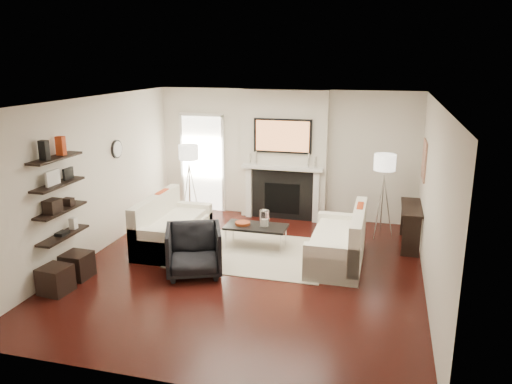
% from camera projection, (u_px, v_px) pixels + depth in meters
% --- Properties ---
extents(room_envelope, '(6.00, 6.00, 6.00)m').
position_uv_depth(room_envelope, '(246.00, 189.00, 7.72)').
color(room_envelope, black).
rests_on(room_envelope, ground).
extents(chimney_breast, '(1.80, 0.25, 2.70)m').
position_uv_depth(chimney_breast, '(284.00, 155.00, 10.40)').
color(chimney_breast, silver).
rests_on(chimney_breast, floor).
extents(fireplace_surround, '(1.30, 0.02, 1.04)m').
position_uv_depth(fireplace_surround, '(282.00, 195.00, 10.49)').
color(fireplace_surround, black).
rests_on(fireplace_surround, floor).
extents(firebox, '(0.75, 0.02, 0.65)m').
position_uv_depth(firebox, '(282.00, 198.00, 10.51)').
color(firebox, black).
rests_on(firebox, floor).
extents(mantel_pilaster_l, '(0.12, 0.08, 1.10)m').
position_uv_depth(mantel_pilaster_l, '(249.00, 192.00, 10.64)').
color(mantel_pilaster_l, white).
rests_on(mantel_pilaster_l, floor).
extents(mantel_pilaster_r, '(0.12, 0.08, 1.10)m').
position_uv_depth(mantel_pilaster_r, '(316.00, 197.00, 10.28)').
color(mantel_pilaster_r, white).
rests_on(mantel_pilaster_r, floor).
extents(mantel_shelf, '(1.70, 0.18, 0.07)m').
position_uv_depth(mantel_shelf, '(282.00, 168.00, 10.29)').
color(mantel_shelf, white).
rests_on(mantel_shelf, chimney_breast).
extents(tv_body, '(1.20, 0.06, 0.70)m').
position_uv_depth(tv_body, '(283.00, 136.00, 10.14)').
color(tv_body, black).
rests_on(tv_body, chimney_breast).
extents(tv_screen, '(1.10, 0.00, 0.62)m').
position_uv_depth(tv_screen, '(282.00, 136.00, 10.11)').
color(tv_screen, '#BF723F').
rests_on(tv_screen, tv_body).
extents(candlestick_l_tall, '(0.04, 0.04, 0.30)m').
position_uv_depth(candlestick_l_tall, '(256.00, 158.00, 10.39)').
color(candlestick_l_tall, silver).
rests_on(candlestick_l_tall, mantel_shelf).
extents(candlestick_l_short, '(0.04, 0.04, 0.24)m').
position_uv_depth(candlestick_l_short, '(250.00, 159.00, 10.43)').
color(candlestick_l_short, silver).
rests_on(candlestick_l_short, mantel_shelf).
extents(candlestick_r_tall, '(0.04, 0.04, 0.30)m').
position_uv_depth(candlestick_r_tall, '(309.00, 160.00, 10.11)').
color(candlestick_r_tall, silver).
rests_on(candlestick_r_tall, mantel_shelf).
extents(candlestick_r_short, '(0.04, 0.04, 0.24)m').
position_uv_depth(candlestick_r_short, '(315.00, 162.00, 10.09)').
color(candlestick_r_short, silver).
rests_on(candlestick_r_short, mantel_shelf).
extents(hallway_panel, '(0.90, 0.02, 2.10)m').
position_uv_depth(hallway_panel, '(203.00, 164.00, 11.04)').
color(hallway_panel, white).
rests_on(hallway_panel, floor).
extents(door_trim_l, '(0.06, 0.06, 2.16)m').
position_uv_depth(door_trim_l, '(182.00, 163.00, 11.14)').
color(door_trim_l, white).
rests_on(door_trim_l, floor).
extents(door_trim_r, '(0.06, 0.06, 2.16)m').
position_uv_depth(door_trim_r, '(223.00, 165.00, 10.90)').
color(door_trim_r, white).
rests_on(door_trim_r, floor).
extents(door_trim_top, '(1.02, 0.06, 0.06)m').
position_uv_depth(door_trim_top, '(201.00, 115.00, 10.74)').
color(door_trim_top, white).
rests_on(door_trim_top, wall_back).
extents(rug, '(2.60, 2.00, 0.01)m').
position_uv_depth(rug, '(253.00, 253.00, 8.76)').
color(rug, '#BEB39C').
rests_on(rug, floor).
extents(loveseat_left_base, '(0.85, 1.80, 0.42)m').
position_uv_depth(loveseat_left_base, '(174.00, 235.00, 9.02)').
color(loveseat_left_base, white).
rests_on(loveseat_left_base, floor).
extents(loveseat_left_back, '(0.18, 1.80, 0.80)m').
position_uv_depth(loveseat_left_back, '(156.00, 217.00, 9.02)').
color(loveseat_left_back, white).
rests_on(loveseat_left_back, floor).
extents(loveseat_left_arm_n, '(0.85, 0.18, 0.60)m').
position_uv_depth(loveseat_left_arm_n, '(153.00, 247.00, 8.24)').
color(loveseat_left_arm_n, white).
rests_on(loveseat_left_arm_n, floor).
extents(loveseat_left_arm_s, '(0.85, 0.18, 0.60)m').
position_uv_depth(loveseat_left_arm_s, '(191.00, 217.00, 9.75)').
color(loveseat_left_arm_s, white).
rests_on(loveseat_left_arm_s, floor).
extents(loveseat_left_cushion, '(0.63, 1.44, 0.10)m').
position_uv_depth(loveseat_left_cushion, '(176.00, 222.00, 8.94)').
color(loveseat_left_cushion, white).
rests_on(loveseat_left_cushion, loveseat_left_base).
extents(pillow_left_orange, '(0.10, 0.42, 0.42)m').
position_uv_depth(pillow_left_orange, '(162.00, 202.00, 9.25)').
color(pillow_left_orange, '#BE3C17').
rests_on(pillow_left_orange, loveseat_left_cushion).
extents(pillow_left_charcoal, '(0.10, 0.40, 0.40)m').
position_uv_depth(pillow_left_charcoal, '(148.00, 212.00, 8.69)').
color(pillow_left_charcoal, black).
rests_on(pillow_left_charcoal, loveseat_left_cushion).
extents(loveseat_right_base, '(0.85, 1.80, 0.42)m').
position_uv_depth(loveseat_right_base, '(336.00, 250.00, 8.32)').
color(loveseat_right_base, white).
rests_on(loveseat_right_base, floor).
extents(loveseat_right_back, '(0.18, 1.80, 0.80)m').
position_uv_depth(loveseat_right_back, '(358.00, 234.00, 8.16)').
color(loveseat_right_back, white).
rests_on(loveseat_right_back, floor).
extents(loveseat_right_arm_n, '(0.85, 0.18, 0.60)m').
position_uv_depth(loveseat_right_arm_n, '(331.00, 264.00, 7.54)').
color(loveseat_right_arm_n, white).
rests_on(loveseat_right_arm_n, floor).
extents(loveseat_right_arm_s, '(0.85, 0.18, 0.60)m').
position_uv_depth(loveseat_right_arm_s, '(341.00, 230.00, 9.05)').
color(loveseat_right_arm_s, white).
rests_on(loveseat_right_arm_s, floor).
extents(loveseat_right_cushion, '(0.63, 1.44, 0.10)m').
position_uv_depth(loveseat_right_cushion, '(334.00, 236.00, 8.27)').
color(loveseat_right_cushion, white).
rests_on(loveseat_right_cushion, loveseat_right_base).
extents(pillow_right_orange, '(0.10, 0.42, 0.42)m').
position_uv_depth(pillow_right_orange, '(360.00, 217.00, 8.38)').
color(pillow_right_orange, '#BE3C17').
rests_on(pillow_right_orange, loveseat_right_cushion).
extents(pillow_right_charcoal, '(0.10, 0.40, 0.40)m').
position_uv_depth(pillow_right_charcoal, '(357.00, 229.00, 7.83)').
color(pillow_right_charcoal, black).
rests_on(pillow_right_charcoal, loveseat_right_cushion).
extents(coffee_table, '(1.10, 0.55, 0.04)m').
position_uv_depth(coffee_table, '(256.00, 227.00, 8.91)').
color(coffee_table, black).
rests_on(coffee_table, floor).
extents(coffee_leg_nw, '(0.02, 0.02, 0.38)m').
position_uv_depth(coffee_leg_nw, '(226.00, 239.00, 8.88)').
color(coffee_leg_nw, silver).
rests_on(coffee_leg_nw, floor).
extents(coffee_leg_ne, '(0.02, 0.02, 0.38)m').
position_uv_depth(coffee_leg_ne, '(281.00, 245.00, 8.63)').
color(coffee_leg_ne, silver).
rests_on(coffee_leg_ne, floor).
extents(coffee_leg_sw, '(0.02, 0.02, 0.38)m').
position_uv_depth(coffee_leg_sw, '(233.00, 231.00, 9.29)').
color(coffee_leg_sw, silver).
rests_on(coffee_leg_sw, floor).
extents(coffee_leg_se, '(0.02, 0.02, 0.38)m').
position_uv_depth(coffee_leg_se, '(286.00, 236.00, 9.04)').
color(coffee_leg_se, silver).
rests_on(coffee_leg_se, floor).
extents(hurricane_glass, '(0.18, 0.18, 0.31)m').
position_uv_depth(hurricane_glass, '(264.00, 219.00, 8.83)').
color(hurricane_glass, white).
rests_on(hurricane_glass, coffee_table).
extents(hurricane_candle, '(0.09, 0.09, 0.14)m').
position_uv_depth(hurricane_candle, '(264.00, 222.00, 8.84)').
color(hurricane_candle, white).
rests_on(hurricane_candle, coffee_table).
extents(copper_bowl, '(0.28, 0.28, 0.05)m').
position_uv_depth(copper_bowl, '(243.00, 223.00, 8.96)').
color(copper_bowl, '#AB411C').
rests_on(copper_bowl, coffee_table).
extents(armchair, '(1.07, 1.04, 0.86)m').
position_uv_depth(armchair, '(194.00, 248.00, 7.82)').
color(armchair, black).
rests_on(armchair, floor).
extents(lamp_left_post, '(0.02, 0.02, 1.20)m').
position_uv_depth(lamp_left_post, '(190.00, 192.00, 10.41)').
color(lamp_left_post, silver).
rests_on(lamp_left_post, floor).
extents(lamp_left_shade, '(0.40, 0.40, 0.30)m').
position_uv_depth(lamp_left_shade, '(188.00, 152.00, 10.19)').
color(lamp_left_shade, white).
rests_on(lamp_left_shade, lamp_left_post).
extents(lamp_left_leg_a, '(0.25, 0.02, 1.23)m').
position_uv_depth(lamp_left_leg_a, '(195.00, 193.00, 10.38)').
color(lamp_left_leg_a, silver).
rests_on(lamp_left_leg_a, floor).
extents(lamp_left_leg_b, '(0.14, 0.22, 1.23)m').
position_uv_depth(lamp_left_leg_b, '(189.00, 191.00, 10.51)').
color(lamp_left_leg_b, silver).
rests_on(lamp_left_leg_b, floor).
extents(lamp_left_leg_c, '(0.14, 0.22, 1.23)m').
position_uv_depth(lamp_left_leg_c, '(186.00, 193.00, 10.34)').
color(lamp_left_leg_c, silver).
rests_on(lamp_left_leg_c, floor).
extents(lamp_right_post, '(0.02, 0.02, 1.20)m').
position_uv_depth(lamp_right_post, '(382.00, 206.00, 9.44)').
color(lamp_right_post, silver).
rests_on(lamp_right_post, floor).
extents(lamp_right_shade, '(0.40, 0.40, 0.30)m').
position_uv_depth(lamp_right_shade, '(385.00, 162.00, 9.22)').
color(lamp_right_shade, white).
rests_on(lamp_right_shade, lamp_right_post).
extents(lamp_right_leg_a, '(0.25, 0.02, 1.23)m').
position_uv_depth(lamp_right_leg_a, '(388.00, 207.00, 9.41)').
color(lamp_right_leg_a, silver).
rests_on(lamp_right_leg_a, floor).
extents(lamp_right_leg_b, '(0.14, 0.22, 1.23)m').
position_uv_depth(lamp_right_leg_b, '(379.00, 205.00, 9.54)').
color(lamp_right_leg_b, silver).
rests_on(lamp_right_leg_b, floor).
extents(lamp_right_leg_c, '(0.14, 0.22, 1.23)m').
position_uv_depth(lamp_right_leg_c, '(379.00, 207.00, 9.37)').
color(lamp_right_leg_c, silver).
rests_on(lamp_right_leg_c, floor).
extents(console_top, '(0.35, 1.20, 0.04)m').
position_uv_depth(console_top, '(412.00, 207.00, 8.93)').
color(console_top, black).
rests_on(console_top, floor).
extents(console_leg_n, '(0.30, 0.04, 0.71)m').
position_uv_depth(console_leg_n, '(411.00, 237.00, 8.52)').
color(console_leg_n, black).
rests_on(console_leg_n, floor).
extents(console_leg_s, '(0.30, 0.04, 0.71)m').
position_uv_depth(console_leg_s, '(409.00, 218.00, 9.54)').
color(console_leg_s, black).
rests_on(console_leg_s, floor).
extents(wall_art, '(0.03, 0.70, 0.70)m').
position_uv_depth(wall_art, '(424.00, 160.00, 8.90)').
color(wall_art, '#AB7155').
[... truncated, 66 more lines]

